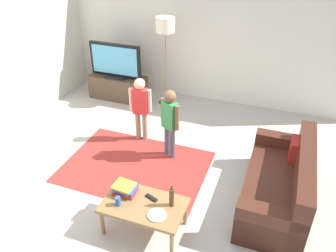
% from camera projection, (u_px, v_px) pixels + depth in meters
% --- Properties ---
extents(ground, '(7.80, 7.80, 0.00)m').
position_uv_depth(ground, '(154.00, 183.00, 5.06)').
color(ground, '#B2ADA3').
extents(wall_back, '(6.00, 0.12, 2.70)m').
position_uv_depth(wall_back, '(210.00, 36.00, 6.74)').
color(wall_back, silver).
rests_on(wall_back, ground).
extents(area_rug, '(2.20, 1.60, 0.01)m').
position_uv_depth(area_rug, '(135.00, 166.00, 5.40)').
color(area_rug, '#9E2D28').
rests_on(area_rug, ground).
extents(tv_stand, '(1.20, 0.44, 0.50)m').
position_uv_depth(tv_stand, '(118.00, 88.00, 7.29)').
color(tv_stand, '#4C3828').
rests_on(tv_stand, ground).
extents(tv, '(1.10, 0.28, 0.71)m').
position_uv_depth(tv, '(115.00, 61.00, 6.95)').
color(tv, black).
rests_on(tv, tv_stand).
extents(couch, '(0.80, 1.80, 0.86)m').
position_uv_depth(couch, '(282.00, 187.00, 4.56)').
color(couch, '#472319').
rests_on(couch, ground).
extents(floor_lamp, '(0.36, 0.36, 1.78)m').
position_uv_depth(floor_lamp, '(165.00, 30.00, 6.42)').
color(floor_lamp, '#262626').
rests_on(floor_lamp, ground).
extents(child_near_tv, '(0.38, 0.18, 1.15)m').
position_uv_depth(child_near_tv, '(140.00, 104.00, 5.72)').
color(child_near_tv, gray).
rests_on(child_near_tv, ground).
extents(child_center, '(0.36, 0.24, 1.18)m').
position_uv_depth(child_center, '(170.00, 118.00, 5.28)').
color(child_center, '#4C4C59').
rests_on(child_center, ground).
extents(coffee_table, '(1.00, 0.60, 0.42)m').
position_uv_depth(coffee_table, '(144.00, 207.00, 4.14)').
color(coffee_table, olive).
rests_on(coffee_table, ground).
extents(book_stack, '(0.29, 0.24, 0.13)m').
position_uv_depth(book_stack, '(125.00, 189.00, 4.26)').
color(book_stack, red).
rests_on(book_stack, coffee_table).
extents(bottle, '(0.06, 0.06, 0.31)m').
position_uv_depth(bottle, '(172.00, 197.00, 4.04)').
color(bottle, '#4C3319').
rests_on(bottle, coffee_table).
extents(tv_remote, '(0.18, 0.10, 0.02)m').
position_uv_depth(tv_remote, '(151.00, 198.00, 4.19)').
color(tv_remote, black).
rests_on(tv_remote, coffee_table).
extents(soda_can, '(0.07, 0.07, 0.12)m').
position_uv_depth(soda_can, '(118.00, 201.00, 4.07)').
color(soda_can, '#2659B2').
rests_on(soda_can, coffee_table).
extents(plate, '(0.22, 0.22, 0.02)m').
position_uv_depth(plate, '(157.00, 215.00, 3.95)').
color(plate, white).
rests_on(plate, coffee_table).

